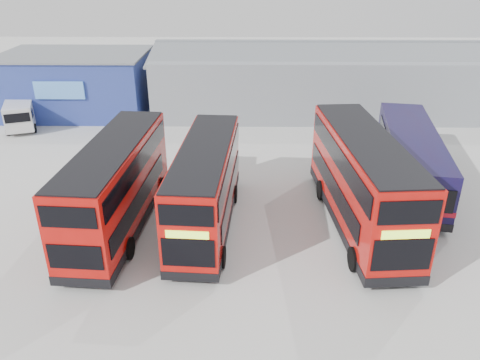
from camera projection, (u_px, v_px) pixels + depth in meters
ground_plane at (232, 212)px, 25.42m from camera, size 120.00×120.00×0.00m
office_block at (77, 83)px, 40.66m from camera, size 12.30×8.32×5.12m
maintenance_shed at (326, 78)px, 42.21m from camera, size 30.50×12.00×5.89m
double_decker_left at (117, 187)px, 23.09m from camera, size 3.31×10.84×4.52m
double_decker_centre at (206, 188)px, 23.28m from camera, size 3.15×10.36×4.32m
double_decker_right at (362, 182)px, 23.30m from camera, size 3.52×11.44×4.77m
single_decker_blue at (410, 159)px, 27.87m from camera, size 4.83×12.41×3.29m
panel_van at (20, 113)px, 37.40m from camera, size 3.59×5.40×2.20m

